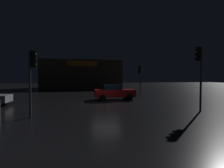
{
  "coord_description": "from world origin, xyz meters",
  "views": [
    {
      "loc": [
        -3.29,
        -16.7,
        2.31
      ],
      "look_at": [
        1.28,
        3.33,
        1.58
      ],
      "focal_mm": 30.94,
      "sensor_mm": 36.0,
      "label": 1
    }
  ],
  "objects": [
    {
      "name": "car_near",
      "position": [
        1.31,
        2.43,
        0.79
      ],
      "size": [
        4.17,
        2.2,
        1.55
      ],
      "color": "#A51414",
      "rests_on": "ground"
    },
    {
      "name": "ground_plane",
      "position": [
        0.0,
        0.0,
        0.0
      ],
      "size": [
        120.0,
        120.0,
        0.0
      ],
      "primitive_type": "plane",
      "color": "black"
    },
    {
      "name": "store_building",
      "position": [
        -0.57,
        25.7,
        2.89
      ],
      "size": [
        16.21,
        9.71,
        5.78
      ],
      "color": "brown",
      "rests_on": "ground"
    },
    {
      "name": "traffic_signal_cross_left",
      "position": [
        -5.31,
        -4.92,
        2.83
      ],
      "size": [
        0.42,
        0.42,
        3.81
      ],
      "color": "#595B60",
      "rests_on": "ground"
    },
    {
      "name": "traffic_signal_main",
      "position": [
        5.33,
        -5.33,
        3.14
      ],
      "size": [
        0.42,
        0.42,
        4.34
      ],
      "color": "#595B60",
      "rests_on": "ground"
    },
    {
      "name": "traffic_signal_opposite",
      "position": [
        5.55,
        6.23,
        2.81
      ],
      "size": [
        0.42,
        0.43,
        3.72
      ],
      "color": "#595B60",
      "rests_on": "ground"
    }
  ]
}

